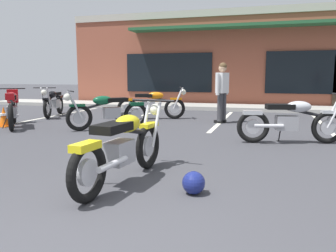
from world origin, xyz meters
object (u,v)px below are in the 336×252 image
object	(u,v)px
motorcycle_silver_naked	(53,102)
motorcycle_cream_vintage	(108,111)
motorcycle_red_sportbike	(152,104)
motorcycle_green_cafe_racer	(12,106)
motorcycle_foreground_classic	(123,146)
motorcycle_blue_standard	(292,120)
traffic_cone	(4,117)
helmet_on_pavement	(194,183)
person_in_shorts_foreground	(222,89)

from	to	relation	value
motorcycle_silver_naked	motorcycle_cream_vintage	bearing A→B (deg)	-33.99
motorcycle_red_sportbike	motorcycle_green_cafe_racer	size ratio (longest dim) A/B	1.15
motorcycle_foreground_classic	motorcycle_silver_naked	size ratio (longest dim) A/B	1.04
motorcycle_red_sportbike	motorcycle_cream_vintage	xyz separation A→B (m)	(-0.39, -2.20, 0.00)
motorcycle_green_cafe_racer	motorcycle_cream_vintage	size ratio (longest dim) A/B	1.04
motorcycle_blue_standard	motorcycle_green_cafe_racer	distance (m)	6.84
motorcycle_foreground_classic	traffic_cone	size ratio (longest dim) A/B	3.98
motorcycle_foreground_classic	helmet_on_pavement	xyz separation A→B (m)	(0.92, -0.18, -0.33)
motorcycle_foreground_classic	motorcycle_blue_standard	distance (m)	3.87
motorcycle_blue_standard	traffic_cone	world-z (taller)	motorcycle_blue_standard
motorcycle_foreground_classic	motorcycle_silver_naked	bearing A→B (deg)	131.10
motorcycle_blue_standard	helmet_on_pavement	world-z (taller)	motorcycle_blue_standard
motorcycle_foreground_classic	motorcycle_cream_vintage	distance (m)	4.39
motorcycle_red_sportbike	helmet_on_pavement	world-z (taller)	motorcycle_red_sportbike
motorcycle_foreground_classic	motorcycle_cream_vintage	bearing A→B (deg)	119.11
motorcycle_red_sportbike	motorcycle_silver_naked	size ratio (longest dim) A/B	1.01
person_in_shorts_foreground	traffic_cone	xyz separation A→B (m)	(-5.34, -2.33, -0.69)
motorcycle_green_cafe_racer	motorcycle_blue_standard	bearing A→B (deg)	-2.41
motorcycle_cream_vintage	motorcycle_silver_naked	bearing A→B (deg)	146.01
motorcycle_blue_standard	motorcycle_cream_vintage	xyz separation A→B (m)	(-4.26, 0.60, 0.00)
traffic_cone	motorcycle_silver_naked	bearing A→B (deg)	93.68
motorcycle_red_sportbike	motorcycle_green_cafe_racer	distance (m)	3.88
traffic_cone	helmet_on_pavement	bearing A→B (deg)	-31.80
motorcycle_red_sportbike	traffic_cone	bearing A→B (deg)	-140.84
person_in_shorts_foreground	helmet_on_pavement	xyz separation A→B (m)	(0.51, -5.95, -0.82)
motorcycle_blue_standard	traffic_cone	distance (m)	7.06
motorcycle_silver_naked	helmet_on_pavement	distance (m)	8.49
motorcycle_green_cafe_racer	person_in_shorts_foreground	size ratio (longest dim) A/B	1.06
motorcycle_foreground_classic	motorcycle_silver_naked	world-z (taller)	same
motorcycle_green_cafe_racer	person_in_shorts_foreground	distance (m)	5.61
person_in_shorts_foreground	traffic_cone	size ratio (longest dim) A/B	3.16
motorcycle_red_sportbike	motorcycle_blue_standard	distance (m)	4.78
motorcycle_green_cafe_racer	motorcycle_red_sportbike	bearing A→B (deg)	40.33
motorcycle_red_sportbike	helmet_on_pavement	xyz separation A→B (m)	(2.67, -6.21, -0.33)
motorcycle_red_sportbike	motorcycle_silver_naked	xyz separation A→B (m)	(-3.33, -0.22, 0.00)
motorcycle_red_sportbike	helmet_on_pavement	distance (m)	6.77
motorcycle_red_sportbike	motorcycle_silver_naked	world-z (taller)	same
motorcycle_red_sportbike	motorcycle_cream_vintage	bearing A→B (deg)	-100.05
motorcycle_blue_standard	person_in_shorts_foreground	world-z (taller)	person_in_shorts_foreground
motorcycle_green_cafe_racer	motorcycle_silver_naked	bearing A→B (deg)	99.14
motorcycle_foreground_classic	motorcycle_red_sportbike	size ratio (longest dim) A/B	1.03
helmet_on_pavement	person_in_shorts_foreground	bearing A→B (deg)	94.90
helmet_on_pavement	motorcycle_silver_naked	bearing A→B (deg)	135.02
motorcycle_silver_naked	helmet_on_pavement	bearing A→B (deg)	-44.98
motorcycle_silver_naked	motorcycle_blue_standard	bearing A→B (deg)	-19.73
motorcycle_cream_vintage	traffic_cone	bearing A→B (deg)	-172.08
person_in_shorts_foreground	motorcycle_green_cafe_racer	bearing A→B (deg)	-156.26
helmet_on_pavement	traffic_cone	size ratio (longest dim) A/B	0.49
motorcycle_foreground_classic	traffic_cone	xyz separation A→B (m)	(-4.92, 3.45, -0.20)
traffic_cone	motorcycle_cream_vintage	bearing A→B (deg)	7.92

